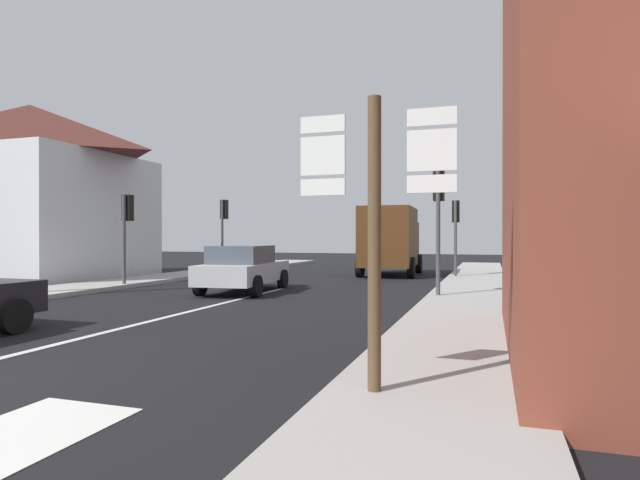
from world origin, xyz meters
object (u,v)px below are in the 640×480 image
delivery_truck (390,239)px  traffic_light_near_right (439,203)px  traffic_light_near_left (127,219)px  sedan_far (243,268)px  route_sign_post (375,221)px  traffic_light_far_right (456,221)px  traffic_light_far_left (224,219)px

delivery_truck → traffic_light_near_right: size_ratio=1.39×
traffic_light_near_left → traffic_light_near_right: bearing=-1.2°
sedan_far → route_sign_post: bearing=-56.8°
delivery_truck → route_sign_post: bearing=-80.1°
delivery_truck → traffic_light_far_right: 3.28m
sedan_far → traffic_light_far_right: 9.72m
traffic_light_near_right → sedan_far: bearing=179.1°
delivery_truck → traffic_light_far_left: traffic_light_far_left is taller
sedan_far → delivery_truck: delivery_truck is taller
traffic_light_near_left → traffic_light_near_right: 10.58m
route_sign_post → traffic_light_near_left: same height
route_sign_post → traffic_light_far_left: (-10.80, 16.60, 0.68)m
traffic_light_near_right → route_sign_post: bearing=-88.6°
traffic_light_far_left → traffic_light_near_right: (10.57, -7.10, 0.12)m
traffic_light_far_right → sedan_far: bearing=-129.2°
route_sign_post → traffic_light_far_right: traffic_light_far_right is taller
sedan_far → delivery_truck: (3.10, 8.62, 0.89)m
traffic_light_far_left → traffic_light_near_right: 12.73m
sedan_far → route_sign_post: (6.29, -9.60, 1.15)m
traffic_light_far_right → traffic_light_near_right: bearing=-90.0°
route_sign_post → traffic_light_far_right: size_ratio=0.98×
sedan_far → traffic_light_far_left: size_ratio=1.25×
sedan_far → route_sign_post: route_sign_post is taller
route_sign_post → traffic_light_near_right: traffic_light_near_right is taller
sedan_far → delivery_truck: bearing=70.2°
traffic_light_near_left → traffic_light_far_left: bearing=90.0°
sedan_far → traffic_light_far_right: bearing=50.8°
traffic_light_far_left → traffic_light_far_right: bearing=2.2°
traffic_light_near_right → traffic_light_near_left: bearing=178.8°
traffic_light_far_left → delivery_truck: bearing=12.0°
delivery_truck → traffic_light_far_left: 7.84m
delivery_truck → traffic_light_near_right: bearing=-71.3°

